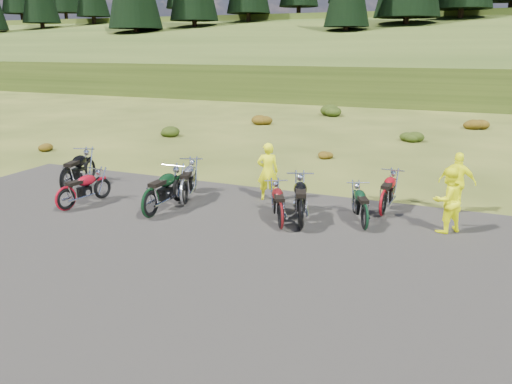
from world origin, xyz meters
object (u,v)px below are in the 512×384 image
at_px(motorcycle_7, 364,231).
at_px(person_middle, 268,172).
at_px(motorcycle_0, 68,194).
at_px(motorcycle_3, 184,206).

xyz_separation_m(motorcycle_7, person_middle, (-3.17, 1.48, 0.86)).
bearing_deg(motorcycle_0, motorcycle_7, -102.36).
height_order(motorcycle_0, motorcycle_3, motorcycle_0).
xyz_separation_m(motorcycle_3, person_middle, (2.00, 1.47, 0.86)).
xyz_separation_m(motorcycle_3, motorcycle_7, (5.17, -0.00, 0.00)).
bearing_deg(motorcycle_0, motorcycle_3, -99.94).
distance_m(motorcycle_0, person_middle, 6.31).
bearing_deg(motorcycle_7, person_middle, 42.42).
relative_size(motorcycle_0, person_middle, 1.33).
distance_m(motorcycle_3, motorcycle_7, 5.17).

